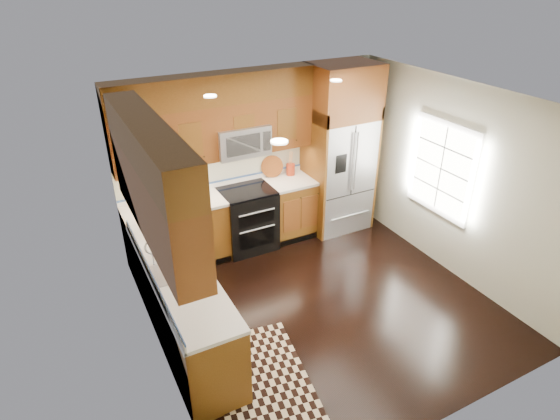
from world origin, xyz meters
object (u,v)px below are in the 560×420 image
rug (263,382)px  knife_block (170,194)px  utensil_crock (291,167)px  refrigerator (339,150)px  range (248,219)px

rug → knife_block: size_ratio=5.89×
knife_block → utensil_crock: 1.89m
refrigerator → utensil_crock: 0.79m
rug → utensil_crock: 3.39m
rug → refrigerator: bearing=53.1°
refrigerator → knife_block: (-2.61, 0.20, -0.25)m
range → refrigerator: bearing=-1.4°
refrigerator → knife_block: 2.63m
utensil_crock → range: bearing=-166.2°
rug → utensil_crock: utensil_crock is taller
range → knife_block: knife_block is taller
utensil_crock → knife_block: bearing=-178.6°
range → rug: 2.69m
refrigerator → utensil_crock: size_ratio=6.98×
rug → knife_block: 2.83m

